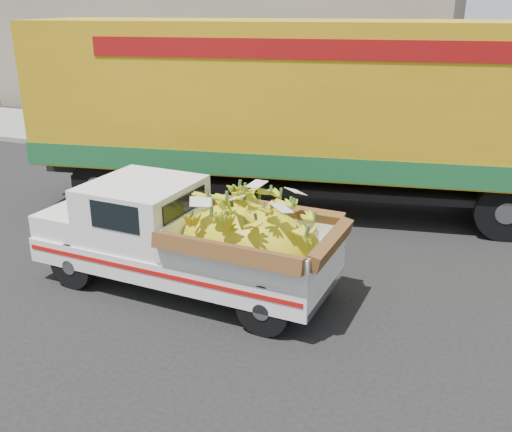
% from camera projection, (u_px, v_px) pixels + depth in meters
% --- Properties ---
extents(ground, '(100.00, 100.00, 0.00)m').
position_uv_depth(ground, '(295.00, 299.00, 8.40)').
color(ground, black).
rests_on(ground, ground).
extents(curb, '(60.00, 0.25, 0.15)m').
position_uv_depth(curb, '(378.00, 178.00, 13.98)').
color(curb, gray).
rests_on(curb, ground).
extents(sidewalk, '(60.00, 4.00, 0.14)m').
position_uv_depth(sidewalk, '(392.00, 158.00, 15.81)').
color(sidewalk, gray).
rests_on(sidewalk, ground).
extents(building_left, '(18.00, 6.00, 5.00)m').
position_uv_depth(building_left, '(221.00, 46.00, 22.89)').
color(building_left, gray).
rests_on(building_left, ground).
extents(pickup_truck, '(4.61, 1.87, 1.59)m').
position_uv_depth(pickup_truck, '(204.00, 239.00, 8.35)').
color(pickup_truck, black).
rests_on(pickup_truck, ground).
extents(semi_trailer, '(12.08, 4.57, 3.80)m').
position_uv_depth(semi_trailer, '(323.00, 109.00, 11.42)').
color(semi_trailer, black).
rests_on(semi_trailer, ground).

